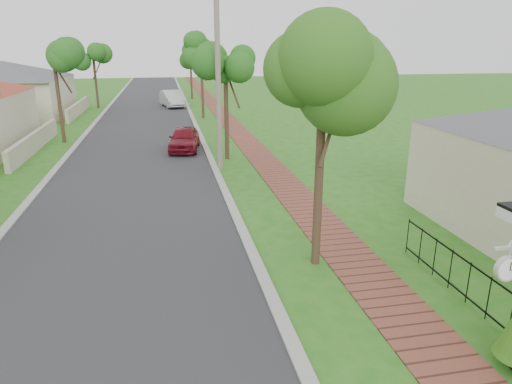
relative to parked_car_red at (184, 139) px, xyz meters
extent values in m
plane|color=#266919|center=(0.53, -18.40, -0.64)|extent=(160.00, 160.00, 0.00)
cube|color=#28282B|center=(-2.47, 1.60, -0.64)|extent=(7.00, 120.00, 0.02)
cube|color=#9E9E99|center=(1.18, 1.60, -0.64)|extent=(0.30, 120.00, 0.10)
cube|color=#9E9E99|center=(-6.12, 1.60, -0.64)|extent=(0.30, 120.00, 0.10)
cube|color=brown|center=(3.78, 1.60, -0.64)|extent=(1.50, 120.00, 0.03)
cube|color=black|center=(5.43, -18.40, -0.49)|extent=(0.03, 8.00, 0.03)
cylinder|color=black|center=(5.43, -18.40, -0.14)|extent=(0.02, 0.02, 1.00)
cylinder|color=black|center=(5.43, -17.74, -0.14)|extent=(0.02, 0.02, 1.00)
cylinder|color=black|center=(5.43, -17.07, -0.14)|extent=(0.02, 0.02, 1.00)
cylinder|color=black|center=(5.43, -16.40, -0.14)|extent=(0.02, 0.02, 1.00)
cylinder|color=black|center=(5.43, -15.74, -0.14)|extent=(0.02, 0.02, 1.00)
cylinder|color=black|center=(5.43, -15.07, -0.14)|extent=(0.02, 0.02, 1.00)
cylinder|color=black|center=(5.43, -14.40, -0.14)|extent=(0.02, 0.02, 1.00)
cylinder|color=#382619|center=(2.03, -2.40, 1.64)|extent=(0.22, 0.22, 4.55)
sphere|color=#185015|center=(2.03, -2.40, 4.04)|extent=(1.70, 1.70, 1.70)
cylinder|color=#382619|center=(2.03, 11.60, 1.81)|extent=(0.22, 0.22, 4.90)
sphere|color=#185015|center=(2.03, 11.60, 4.40)|extent=(1.70, 1.70, 1.70)
cylinder|color=#382619|center=(2.03, 25.60, 1.46)|extent=(0.22, 0.22, 4.20)
sphere|color=#185015|center=(2.03, 25.60, 3.68)|extent=(1.70, 1.70, 1.70)
cylinder|color=#382619|center=(-6.97, 3.60, 1.81)|extent=(0.22, 0.22, 4.90)
sphere|color=#185015|center=(-6.97, 3.60, 4.40)|extent=(1.70, 1.70, 1.70)
cylinder|color=#382619|center=(-6.97, 19.60, 1.64)|extent=(0.22, 0.22, 4.55)
sphere|color=#185015|center=(-6.97, 19.60, 4.04)|extent=(1.70, 1.70, 1.70)
cube|color=#BFB299|center=(-8.07, 1.60, -0.14)|extent=(0.25, 10.00, 1.00)
cube|color=#BFB299|center=(-8.07, 15.60, -0.14)|extent=(0.25, 10.00, 1.00)
imported|color=maroon|center=(0.00, 0.00, 0.00)|extent=(2.04, 3.93, 1.28)
imported|color=silver|center=(-0.22, 19.06, 0.11)|extent=(2.48, 4.79, 1.50)
cylinder|color=#382619|center=(2.73, -14.52, 1.75)|extent=(0.22, 0.22, 4.78)
sphere|color=#366B1F|center=(2.73, -14.52, 4.27)|extent=(2.38, 2.38, 2.38)
cylinder|color=gray|center=(1.43, -4.41, 3.93)|extent=(0.24, 0.24, 9.14)
cylinder|color=silver|center=(4.58, -19.00, 1.50)|extent=(0.02, 0.02, 0.33)
cylinder|color=silver|center=(4.58, -19.00, 1.28)|extent=(0.46, 0.10, 0.46)
cylinder|color=white|center=(4.58, -19.06, 1.28)|extent=(0.40, 0.01, 0.40)
cylinder|color=white|center=(4.58, -18.95, 1.28)|extent=(0.40, 0.01, 0.40)
cube|color=black|center=(4.58, -19.07, 1.35)|extent=(0.02, 0.01, 0.15)
cube|color=black|center=(4.63, -19.07, 1.28)|extent=(0.10, 0.01, 0.02)
camera|label=1|loc=(-0.97, -25.00, 4.89)|focal=32.00mm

